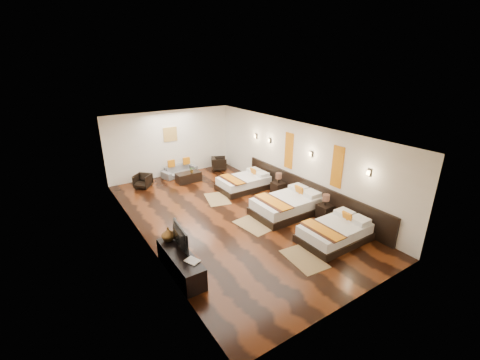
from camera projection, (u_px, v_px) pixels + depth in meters
floor at (229, 215)px, 10.28m from camera, size 5.50×9.50×0.01m
ceiling at (228, 131)px, 9.27m from camera, size 5.50×9.50×0.01m
back_wall at (171, 143)px, 13.48m from camera, size 5.50×0.01×2.80m
left_wall at (140, 195)px, 8.37m from camera, size 0.01×9.50×2.80m
right_wall at (295, 161)px, 11.19m from camera, size 0.01×9.50×2.80m
headboard_panel at (308, 193)px, 10.88m from camera, size 0.08×6.60×0.90m
bed_near at (335, 232)px, 8.78m from camera, size 1.99×1.25×0.76m
bed_mid at (287, 205)px, 10.34m from camera, size 2.24×1.41×0.86m
bed_far at (244, 182)px, 12.32m from camera, size 1.99×1.25×0.76m
nightstand_a at (325, 210)px, 9.99m from camera, size 0.42×0.42×0.83m
nightstand_b at (278, 187)px, 11.78m from camera, size 0.43×0.43×0.85m
jute_mat_near at (304, 259)px, 8.03m from camera, size 0.86×1.27×0.01m
jute_mat_mid at (254, 225)px, 9.67m from camera, size 0.89×1.28×0.01m
jute_mat_far at (217, 199)px, 11.49m from camera, size 1.03×1.35×0.01m
tv_console at (180, 263)px, 7.41m from camera, size 0.50×1.80×0.55m
tv at (177, 238)px, 7.43m from camera, size 0.21×0.98×0.56m
book at (189, 264)px, 6.92m from camera, size 0.33×0.38×0.03m
figurine at (168, 234)px, 7.78m from camera, size 0.35×0.35×0.36m
sofa at (180, 170)px, 13.76m from camera, size 1.67×0.96×0.46m
armchair_left at (143, 181)px, 12.45m from camera, size 0.84×0.84×0.55m
armchair_right at (219, 164)px, 14.42m from camera, size 0.86×0.85×0.60m
coffee_table at (189, 177)px, 13.05m from camera, size 1.00×0.51×0.40m
table_plant at (192, 170)px, 12.95m from camera, size 0.22×0.19×0.24m
orange_panel_a at (337, 167)px, 9.58m from camera, size 0.04×0.40×1.30m
orange_panel_b at (289, 151)px, 11.30m from camera, size 0.04×0.40×1.30m
sconce_near at (369, 173)px, 8.66m from camera, size 0.07×0.12×0.18m
sconce_mid at (311, 154)px, 10.38m from camera, size 0.07×0.12×0.18m
sconce_far at (269, 141)px, 12.09m from camera, size 0.07×0.12×0.18m
sconce_lounge at (256, 136)px, 12.80m from camera, size 0.07×0.12×0.18m
gold_artwork at (170, 134)px, 13.32m from camera, size 0.60×0.04×0.60m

